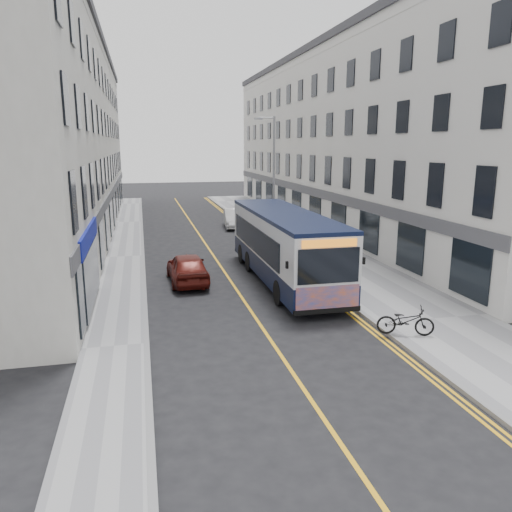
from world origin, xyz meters
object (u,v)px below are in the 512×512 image
bicycle (406,321)px  streetlamp (273,176)px  pedestrian_near (323,237)px  pedestrian_far (290,225)px  city_bus (284,244)px  car_white (234,218)px  car_maroon (187,268)px

bicycle → streetlamp: bearing=22.2°
pedestrian_near → pedestrian_far: size_ratio=0.94×
city_bus → pedestrian_near: (4.08, 5.78, -0.89)m
car_white → car_maroon: bearing=-102.7°
city_bus → car_white: city_bus is taller
city_bus → car_maroon: city_bus is taller
streetlamp → pedestrian_far: streetlamp is taller
pedestrian_far → car_maroon: pedestrian_far is taller
pedestrian_near → pedestrian_far: (-0.74, 4.36, 0.05)m
car_white → car_maroon: 15.96m
bicycle → pedestrian_near: pedestrian_near is taller
pedestrian_far → car_white: pedestrian_far is taller
car_maroon → streetlamp: bearing=-129.9°
city_bus → pedestrian_far: city_bus is taller
pedestrian_near → pedestrian_far: bearing=81.7°
car_white → car_maroon: car_white is taller
pedestrian_far → bicycle: bearing=-128.5°
car_white → pedestrian_near: bearing=-65.4°
pedestrian_far → pedestrian_near: bearing=-114.5°
city_bus → bicycle: (1.96, -7.70, -1.19)m
city_bus → bicycle: city_bus is taller
bicycle → car_white: bearing=24.7°
city_bus → car_white: (0.61, 15.94, -1.08)m
streetlamp → city_bus: 9.26m
streetlamp → city_bus: (-1.73, -8.73, -2.58)m
streetlamp → pedestrian_far: size_ratio=4.73×
streetlamp → pedestrian_far: 4.03m
streetlamp → car_white: streetlamp is taller
pedestrian_far → car_white: bearing=81.0°
bicycle → car_maroon: bearing=58.4°
city_bus → pedestrian_far: (3.34, 10.14, -0.83)m
city_bus → car_white: size_ratio=2.61×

